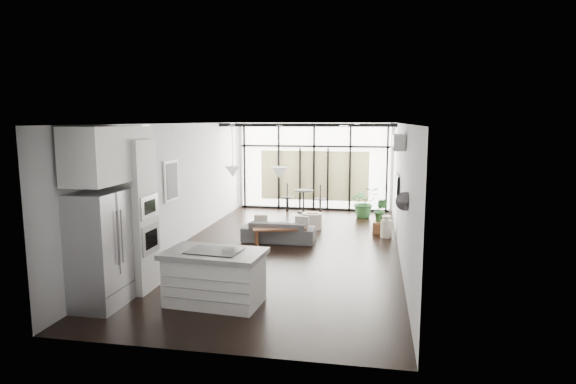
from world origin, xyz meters
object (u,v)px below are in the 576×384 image
(fridge, at_px, (98,250))
(tv, at_px, (397,188))
(sofa, at_px, (279,228))
(pouf, at_px, (312,221))
(milk_can, at_px, (386,227))
(island, at_px, (215,277))
(console_bench, at_px, (280,236))

(fridge, distance_m, tv, 6.74)
(sofa, bearing_deg, pouf, -112.08)
(milk_can, bearing_deg, fridge, -129.74)
(island, xyz_separation_m, sofa, (0.21, 4.04, -0.09))
(island, xyz_separation_m, fridge, (-1.71, -0.44, 0.48))
(island, distance_m, tv, 5.38)
(console_bench, height_order, pouf, pouf)
(island, bearing_deg, pouf, 86.50)
(island, bearing_deg, fridge, -160.87)
(sofa, bearing_deg, tv, -172.33)
(island, relative_size, milk_can, 2.85)
(fridge, relative_size, console_bench, 1.45)
(console_bench, bearing_deg, island, -113.24)
(milk_can, xyz_separation_m, tv, (0.21, -0.50, 1.03))
(sofa, bearing_deg, milk_can, -161.05)
(tv, bearing_deg, pouf, 152.34)
(island, xyz_separation_m, pouf, (0.81, 5.54, -0.21))
(sofa, height_order, milk_can, sofa)
(console_bench, height_order, tv, tv)
(sofa, height_order, tv, tv)
(sofa, xyz_separation_m, milk_can, (2.53, 0.88, -0.07))
(pouf, xyz_separation_m, tv, (2.14, -1.12, 1.09))
(sofa, distance_m, pouf, 1.62)
(island, distance_m, fridge, 1.83)
(fridge, xyz_separation_m, tv, (4.66, 4.85, 0.40))
(fridge, distance_m, sofa, 4.90)
(sofa, relative_size, pouf, 3.28)
(island, height_order, fridge, fridge)
(console_bench, distance_m, pouf, 1.89)
(fridge, xyz_separation_m, console_bench, (2.00, 4.15, -0.70))
(console_bench, height_order, milk_can, milk_can)
(milk_can, bearing_deg, island, -119.14)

